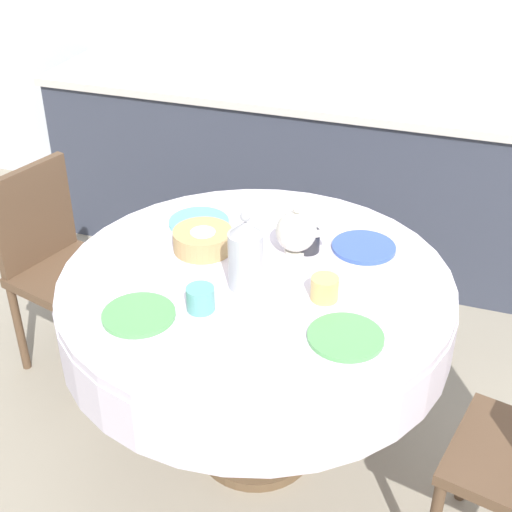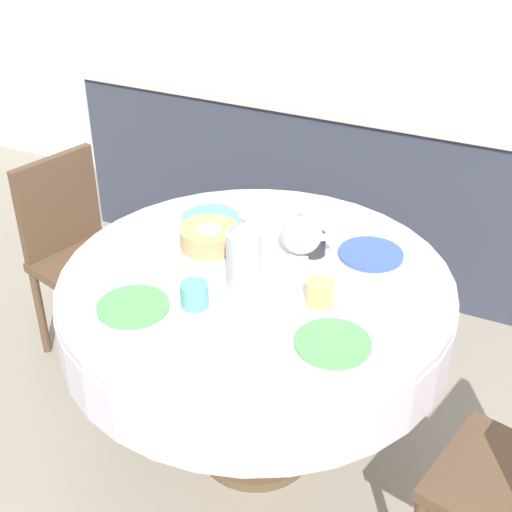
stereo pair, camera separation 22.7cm
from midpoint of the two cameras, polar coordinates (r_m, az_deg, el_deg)
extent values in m
plane|color=#9E937F|center=(2.81, -2.39, -15.09)|extent=(12.00, 12.00, 0.00)
cube|color=#383D4C|center=(3.74, 5.86, 5.93)|extent=(3.20, 0.60, 0.87)
cube|color=beige|center=(3.57, 6.27, 12.52)|extent=(3.24, 0.64, 0.04)
cylinder|color=brown|center=(2.80, -2.40, -14.81)|extent=(0.44, 0.44, 0.04)
cylinder|color=brown|center=(2.60, -2.54, -10.51)|extent=(0.11, 0.11, 0.53)
cylinder|color=silver|center=(2.38, -2.73, -4.19)|extent=(1.30, 1.30, 0.18)
cylinder|color=silver|center=(2.32, -2.80, -2.08)|extent=(1.29, 1.29, 0.03)
cylinder|color=brown|center=(2.57, 14.16, -15.27)|extent=(0.04, 0.04, 0.42)
cube|color=brown|center=(3.04, -16.60, -1.62)|extent=(0.49, 0.49, 0.04)
cube|color=brown|center=(3.06, -19.48, 3.03)|extent=(0.13, 0.38, 0.42)
cylinder|color=brown|center=(3.15, -11.46, -4.70)|extent=(0.04, 0.04, 0.42)
cylinder|color=brown|center=(2.98, -16.20, -7.96)|extent=(0.04, 0.04, 0.42)
cylinder|color=brown|center=(3.38, -15.77, -2.62)|extent=(0.04, 0.04, 0.42)
cylinder|color=brown|center=(3.21, -20.39, -5.50)|extent=(0.04, 0.04, 0.42)
cylinder|color=#5BA85B|center=(2.18, -12.34, -4.72)|extent=(0.22, 0.22, 0.01)
cylinder|color=#5BA39E|center=(2.16, -7.48, -3.51)|extent=(0.09, 0.09, 0.08)
cylinder|color=#5BA85B|center=(2.05, 4.04, -6.59)|extent=(0.22, 0.22, 0.01)
cylinder|color=#DBB766|center=(2.19, 2.57, -2.70)|extent=(0.09, 0.09, 0.08)
cylinder|color=#60BCB7|center=(2.63, -7.06, 2.63)|extent=(0.22, 0.22, 0.01)
cylinder|color=white|center=(2.44, -6.90, 1.10)|extent=(0.09, 0.09, 0.08)
cylinder|color=#3856AD|center=(2.47, 6.03, 0.62)|extent=(0.22, 0.22, 0.01)
cylinder|color=#28282D|center=(2.43, 1.47, 1.17)|extent=(0.09, 0.09, 0.08)
cylinder|color=#B2B2B7|center=(2.22, -3.75, -0.44)|extent=(0.11, 0.11, 0.19)
cone|color=#B2B2B7|center=(2.16, -3.86, 2.19)|extent=(0.10, 0.10, 0.04)
sphere|color=#B2B2B7|center=(2.14, -3.90, 3.09)|extent=(0.03, 0.03, 0.03)
cylinder|color=silver|center=(2.44, 0.53, 0.36)|extent=(0.08, 0.08, 0.01)
sphere|color=silver|center=(2.40, 0.54, 1.91)|extent=(0.14, 0.14, 0.14)
cylinder|color=silver|center=(2.37, 2.43, 1.74)|extent=(0.08, 0.03, 0.05)
sphere|color=silver|center=(2.36, 0.55, 3.72)|extent=(0.03, 0.03, 0.03)
cylinder|color=tan|center=(2.46, -6.91, 1.20)|extent=(0.21, 0.21, 0.07)
camera|label=1|loc=(0.11, -92.86, -1.77)|focal=50.00mm
camera|label=2|loc=(0.11, 87.14, 1.77)|focal=50.00mm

